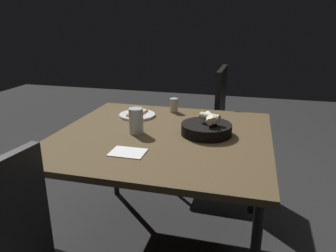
{
  "coord_description": "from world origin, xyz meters",
  "views": [
    {
      "loc": [
        0.44,
        -1.55,
        1.3
      ],
      "look_at": [
        0.04,
        -0.05,
        0.77
      ],
      "focal_mm": 34.48,
      "sensor_mm": 36.0,
      "label": 1
    }
  ],
  "objects_px": {
    "pepper_shaker": "(174,106)",
    "chair_near": "(205,119)",
    "pizza_plate": "(137,115)",
    "bread_basket": "(207,128)",
    "beer_glass": "(136,122)",
    "dining_table": "(162,143)"
  },
  "relations": [
    {
      "from": "beer_glass",
      "to": "chair_near",
      "type": "height_order",
      "value": "chair_near"
    },
    {
      "from": "pepper_shaker",
      "to": "chair_near",
      "type": "relative_size",
      "value": 0.1
    },
    {
      "from": "beer_glass",
      "to": "pepper_shaker",
      "type": "relative_size",
      "value": 1.51
    },
    {
      "from": "pizza_plate",
      "to": "pepper_shaker",
      "type": "distance_m",
      "value": 0.25
    },
    {
      "from": "pepper_shaker",
      "to": "beer_glass",
      "type": "bearing_deg",
      "value": -102.52
    },
    {
      "from": "beer_glass",
      "to": "chair_near",
      "type": "bearing_deg",
      "value": 74.78
    },
    {
      "from": "pizza_plate",
      "to": "pepper_shaker",
      "type": "xyz_separation_m",
      "value": [
        0.2,
        0.15,
        0.03
      ]
    },
    {
      "from": "pizza_plate",
      "to": "pepper_shaker",
      "type": "relative_size",
      "value": 2.48
    },
    {
      "from": "dining_table",
      "to": "chair_near",
      "type": "relative_size",
      "value": 1.2
    },
    {
      "from": "dining_table",
      "to": "beer_glass",
      "type": "distance_m",
      "value": 0.18
    },
    {
      "from": "dining_table",
      "to": "pizza_plate",
      "type": "height_order",
      "value": "pizza_plate"
    },
    {
      "from": "dining_table",
      "to": "pepper_shaker",
      "type": "bearing_deg",
      "value": 95.37
    },
    {
      "from": "pizza_plate",
      "to": "beer_glass",
      "type": "height_order",
      "value": "beer_glass"
    },
    {
      "from": "pizza_plate",
      "to": "beer_glass",
      "type": "bearing_deg",
      "value": -71.03
    },
    {
      "from": "pizza_plate",
      "to": "bread_basket",
      "type": "height_order",
      "value": "bread_basket"
    },
    {
      "from": "dining_table",
      "to": "beer_glass",
      "type": "bearing_deg",
      "value": -173.17
    },
    {
      "from": "bread_basket",
      "to": "pepper_shaker",
      "type": "height_order",
      "value": "bread_basket"
    },
    {
      "from": "bread_basket",
      "to": "dining_table",
      "type": "bearing_deg",
      "value": -166.29
    },
    {
      "from": "pizza_plate",
      "to": "beer_glass",
      "type": "distance_m",
      "value": 0.32
    },
    {
      "from": "pizza_plate",
      "to": "chair_near",
      "type": "xyz_separation_m",
      "value": [
        0.35,
        0.61,
        -0.19
      ]
    },
    {
      "from": "dining_table",
      "to": "pepper_shaker",
      "type": "distance_m",
      "value": 0.44
    },
    {
      "from": "bread_basket",
      "to": "chair_near",
      "type": "bearing_deg",
      "value": 98.38
    }
  ]
}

